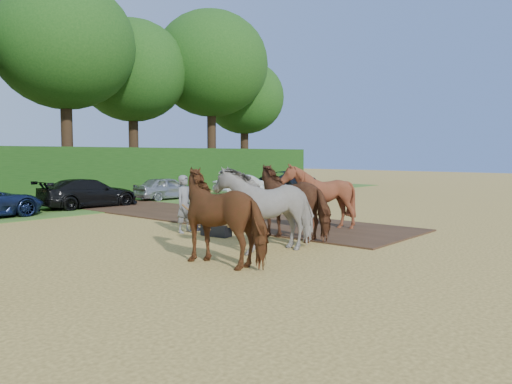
% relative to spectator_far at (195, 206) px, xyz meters
% --- Properties ---
extents(ground, '(120.00, 120.00, 0.00)m').
position_rel_spectator_far_xyz_m(ground, '(1.54, -4.71, -0.83)').
color(ground, gold).
rests_on(ground, ground).
extents(earth_strip, '(4.50, 17.00, 0.05)m').
position_rel_spectator_far_xyz_m(earth_strip, '(3.04, 2.29, -0.81)').
color(earth_strip, '#472D1C').
rests_on(earth_strip, ground).
extents(grass_verge, '(50.00, 5.00, 0.03)m').
position_rel_spectator_far_xyz_m(grass_verge, '(1.54, 9.29, -0.82)').
color(grass_verge, '#38601E').
rests_on(grass_verge, ground).
extents(hedgerow, '(46.00, 1.60, 3.00)m').
position_rel_spectator_far_xyz_m(hedgerow, '(1.54, 13.79, 0.67)').
color(hedgerow, '#14380F').
rests_on(hedgerow, ground).
extents(spectator_far, '(0.56, 1.03, 1.67)m').
position_rel_spectator_far_xyz_m(spectator_far, '(0.00, 0.00, 0.00)').
color(spectator_far, '#2A2B38').
rests_on(spectator_far, ground).
extents(plough_team, '(7.59, 5.94, 2.29)m').
position_rel_spectator_far_xyz_m(plough_team, '(-0.02, -3.60, 0.30)').
color(plough_team, brown).
rests_on(plough_team, ground).
extents(parked_cars, '(36.11, 3.27, 1.47)m').
position_rel_spectator_far_xyz_m(parked_cars, '(1.98, 9.15, -0.14)').
color(parked_cars, '#B3B4BA').
rests_on(parked_cars, ground).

